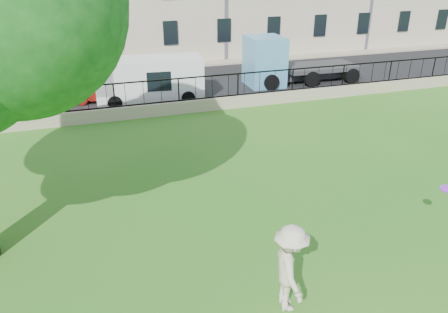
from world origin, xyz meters
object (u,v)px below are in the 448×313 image
object	(u,v)px
frisbee	(446,189)
white_van	(150,80)
red_sedan	(56,91)
man	(290,268)
blue_truck	(301,59)

from	to	relation	value
frisbee	white_van	distance (m)	15.62
red_sedan	man	bearing A→B (deg)	-163.55
man	blue_truck	world-z (taller)	blue_truck
frisbee	red_sedan	world-z (taller)	frisbee
red_sedan	white_van	world-z (taller)	white_van
blue_truck	red_sedan	bearing A→B (deg)	-178.27
frisbee	red_sedan	distance (m)	18.52
frisbee	white_van	bearing A→B (deg)	108.56
frisbee	man	bearing A→B (deg)	-168.67
blue_truck	man	bearing A→B (deg)	-116.64
red_sedan	frisbee	bearing A→B (deg)	-148.31
white_van	blue_truck	size ratio (longest dim) A/B	0.80
man	white_van	xyz separation A→B (m)	(-0.19, 15.76, 0.13)
white_van	blue_truck	xyz separation A→B (m)	(9.23, 1.00, 0.28)
man	white_van	size ratio (longest dim) A/B	0.37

